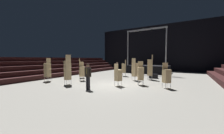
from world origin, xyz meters
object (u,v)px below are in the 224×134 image
Objects in this scene: stage_riser at (148,68)px; chair_stack_rear_right at (68,70)px; chair_stack_mid_left at (82,71)px; chair_stack_mid_centre at (81,68)px; crew_worker_near_stage at (117,68)px; chair_stack_rear_left at (141,73)px; chair_stack_mid_right at (124,68)px; chair_stack_aisle_right at (118,75)px; chair_stack_front_right at (135,69)px; man_with_tie at (88,75)px; chair_stack_aisle_left at (48,70)px; equipment_road_case at (153,76)px; chair_stack_rear_centre at (150,67)px; chair_stack_front_left at (166,76)px.

chair_stack_rear_right is at bearing -104.58° from stage_riser.
chair_stack_mid_left is 1.87m from chair_stack_mid_centre.
chair_stack_rear_right is (1.73, -3.24, 0.13)m from chair_stack_mid_centre.
chair_stack_rear_left is at bearing -154.80° from crew_worker_near_stage.
chair_stack_mid_left is at bearing 140.75° from chair_stack_mid_right.
stage_riser reaches higher than crew_worker_near_stage.
chair_stack_aisle_right is at bearing -49.79° from chair_stack_rear_right.
man_with_tie is at bearing -88.44° from chair_stack_front_right.
chair_stack_rear_left is (2.53, 3.29, -0.05)m from man_with_tie.
stage_riser is 9.96m from chair_stack_mid_centre.
chair_stack_aisle_right is (6.55, 1.58, -0.21)m from chair_stack_aisle_left.
man_with_tie is 1.95× the size of equipment_road_case.
chair_stack_rear_right reaches higher than equipment_road_case.
stage_riser reaches higher than chair_stack_rear_right.
chair_stack_front_right is 0.86× the size of chair_stack_rear_centre.
chair_stack_rear_centre is (-1.97, 3.18, 0.34)m from chair_stack_front_left.
chair_stack_aisle_right reaches higher than equipment_road_case.
equipment_road_case is at bearing -19.41° from chair_stack_rear_right.
chair_stack_front_left is 0.84× the size of chair_stack_aisle_left.
man_with_tie is (-0.60, -12.31, 0.35)m from stage_riser.
crew_worker_near_stage is (-4.57, 4.37, 0.01)m from chair_stack_rear_left.
chair_stack_rear_centre is at bearing 155.38° from chair_stack_mid_left.
crew_worker_near_stage is at bearing 177.15° from equipment_road_case.
man_with_tie is at bearing -108.90° from equipment_road_case.
chair_stack_rear_right is 7.74m from chair_stack_rear_centre.
equipment_road_case is at bearing -50.66° from chair_stack_aisle_left.
chair_stack_front_right is (-3.07, 1.89, 0.17)m from chair_stack_front_left.
man_with_tie is 1.04× the size of crew_worker_near_stage.
chair_stack_aisle_left is 1.25× the size of chair_stack_aisle_right.
chair_stack_mid_centre is 7.82m from equipment_road_case.
chair_stack_mid_left reaches higher than crew_worker_near_stage.
stage_riser reaches higher than chair_stack_front_right.
stage_riser reaches higher than chair_stack_aisle_left.
stage_riser is 10.31m from chair_stack_aisle_right.
chair_stack_mid_centre is at bearing -150.65° from equipment_road_case.
chair_stack_mid_centre is (-3.38, -3.60, 0.08)m from chair_stack_mid_right.
chair_stack_rear_left is 1.12× the size of crew_worker_near_stage.
chair_stack_mid_left is at bearing -15.93° from chair_stack_rear_left.
chair_stack_rear_left reaches higher than man_with_tie.
stage_riser is 5.36m from crew_worker_near_stage.
equipment_road_case is at bearing -103.07° from chair_stack_mid_right.
chair_stack_rear_right reaches higher than chair_stack_aisle_right.
chair_stack_mid_centre is 2.37× the size of equipment_road_case.
chair_stack_rear_left is 8.39m from chair_stack_aisle_left.
chair_stack_mid_left is at bearing -37.04° from chair_stack_front_left.
chair_stack_rear_right reaches higher than crew_worker_near_stage.
chair_stack_mid_right is at bearing -131.60° from crew_worker_near_stage.
chair_stack_front_right reaches higher than chair_stack_rear_left.
chair_stack_aisle_left is 10.58m from equipment_road_case.
chair_stack_aisle_left is at bearing -144.52° from chair_stack_aisle_right.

